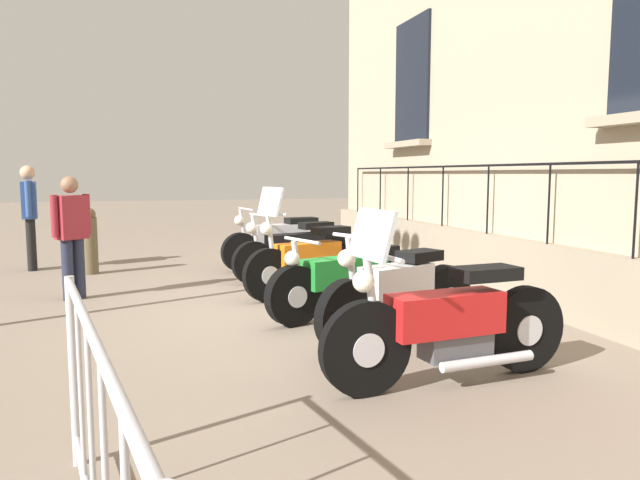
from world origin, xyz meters
The scene contains 11 objects.
ground_plane centered at (0.00, 0.00, 0.00)m, with size 60.00×60.00×0.00m, color gray.
motorcycle_silver centered at (-0.28, -2.85, 0.44)m, with size 2.14×0.69×1.04m.
motorcycle_black centered at (-0.24, -1.75, 0.43)m, with size 2.08×0.75×1.02m.
motorcycle_orange centered at (-0.10, -0.56, 0.46)m, with size 1.91×0.79×1.43m.
motorcycle_green centered at (-0.20, 0.64, 0.41)m, with size 2.03×0.88×0.92m.
motorcycle_white centered at (-0.33, 1.70, 0.43)m, with size 1.89×0.92×1.06m.
motorcycle_red centered at (-0.21, 2.85, 0.46)m, with size 2.13×0.66×1.34m.
crowd_barrier centered at (2.16, 4.55, 0.57)m, with size 0.45×2.37×1.05m.
bollard centered at (2.78, -3.23, 0.53)m, with size 0.24×0.24×1.06m.
pedestrian_standing centered at (2.83, -1.25, 0.87)m, with size 0.44×0.39×1.56m.
pedestrian_walking centered at (3.74, -3.92, 0.98)m, with size 0.26×0.53×1.73m.
Camera 1 is at (1.98, 6.72, 1.59)m, focal length 33.02 mm.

